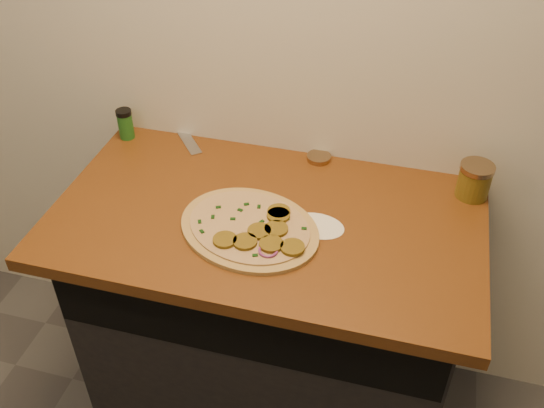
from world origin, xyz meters
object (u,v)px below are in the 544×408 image
(spice_shaker, at_px, (125,124))
(pizza, at_px, (251,228))
(chefs_knife, at_px, (181,128))
(salsa_jar, at_px, (474,180))

(spice_shaker, bearing_deg, pizza, -33.10)
(chefs_knife, bearing_deg, spice_shaker, -149.78)
(pizza, bearing_deg, salsa_jar, 29.09)
(salsa_jar, distance_m, spice_shaker, 1.10)
(chefs_knife, relative_size, spice_shaker, 2.31)
(spice_shaker, bearing_deg, chefs_knife, 30.22)
(pizza, height_order, chefs_knife, pizza)
(chefs_knife, distance_m, salsa_jar, 0.96)
(pizza, relative_size, salsa_jar, 4.75)
(pizza, relative_size, chefs_knife, 2.15)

